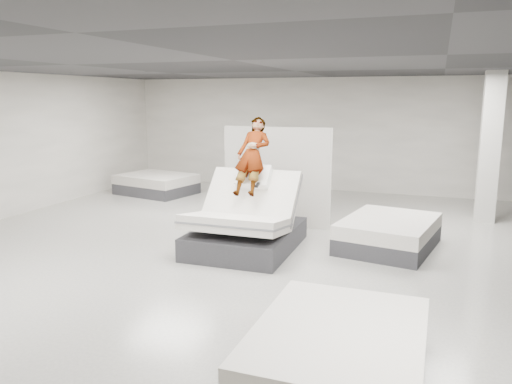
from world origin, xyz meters
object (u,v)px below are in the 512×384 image
at_px(person, 252,172).
at_px(column, 490,148).
at_px(flat_bed_right_near, 338,356).
at_px(divider_panel, 277,177).
at_px(flat_bed_left_far, 157,184).
at_px(flat_bed_right_far, 389,233).
at_px(hero_bed, 246,226).
at_px(remote, 257,185).

bearing_deg(person, column, 38.29).
bearing_deg(column, flat_bed_right_near, -103.72).
relative_size(divider_panel, flat_bed_left_far, 1.02).
distance_m(person, flat_bed_right_near, 4.73).
relative_size(person, flat_bed_left_far, 0.70).
relative_size(flat_bed_right_far, column, 0.68).
bearing_deg(hero_bed, column, 41.85).
bearing_deg(person, flat_bed_right_far, 13.76).
relative_size(person, remote, 11.03).
bearing_deg(remote, person, 122.15).
xyz_separation_m(person, flat_bed_right_near, (2.34, -3.97, -1.06)).
relative_size(person, column, 0.48).
relative_size(person, flat_bed_right_near, 0.76).
xyz_separation_m(hero_bed, flat_bed_right_far, (2.36, 0.96, -0.16)).
distance_m(flat_bed_right_near, flat_bed_left_far, 10.01).
bearing_deg(person, remote, -57.85).
height_order(person, flat_bed_right_near, person).
bearing_deg(hero_bed, flat_bed_left_far, 136.74).
bearing_deg(person, divider_panel, 89.56).
relative_size(person, divider_panel, 0.68).
bearing_deg(divider_panel, remote, -84.54).
xyz_separation_m(hero_bed, flat_bed_right_near, (2.34, -3.63, -0.15)).
relative_size(hero_bed, flat_bed_right_near, 1.09).
relative_size(hero_bed, remote, 15.95).
xyz_separation_m(person, column, (4.13, 3.36, 0.26)).
bearing_deg(column, flat_bed_left_far, 178.23).
xyz_separation_m(remote, column, (3.91, 3.70, 0.43)).
relative_size(hero_bed, flat_bed_right_far, 1.03).
xyz_separation_m(hero_bed, remote, (0.22, -0.01, 0.74)).
bearing_deg(divider_panel, person, -91.54).
distance_m(person, divider_panel, 1.50).
bearing_deg(flat_bed_right_far, divider_panel, 160.29).
bearing_deg(remote, flat_bed_right_far, 23.37).
bearing_deg(flat_bed_left_far, flat_bed_right_near, -49.22).
bearing_deg(flat_bed_right_near, hero_bed, 122.80).
bearing_deg(flat_bed_right_far, column, 57.24).
xyz_separation_m(flat_bed_right_far, flat_bed_left_far, (-6.57, 3.00, 0.00)).
xyz_separation_m(hero_bed, person, (-0.00, 0.34, 0.91)).
bearing_deg(flat_bed_right_far, hero_bed, -157.97).
xyz_separation_m(flat_bed_right_far, flat_bed_right_near, (-0.02, -4.59, 0.01)).
bearing_deg(hero_bed, person, 90.79).
distance_m(flat_bed_right_near, column, 7.66).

